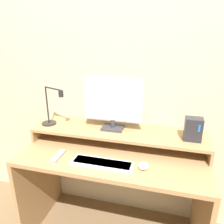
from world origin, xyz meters
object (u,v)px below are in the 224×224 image
at_px(monitor, 113,102).
at_px(router_dock, 193,129).
at_px(mouse, 143,166).
at_px(desk_lamp, 52,112).
at_px(keyboard, 102,163).
at_px(remote_control, 58,156).

distance_m(monitor, router_dock, 0.60).
bearing_deg(mouse, desk_lamp, 162.36).
bearing_deg(keyboard, mouse, 6.13).
bearing_deg(keyboard, desk_lamp, 151.42).
height_order(router_dock, mouse, router_dock).
xyz_separation_m(router_dock, mouse, (-0.30, -0.26, -0.18)).
height_order(monitor, desk_lamp, monitor).
height_order(monitor, router_dock, monitor).
relative_size(desk_lamp, remote_control, 1.97).
xyz_separation_m(mouse, remote_control, (-0.60, -0.02, -0.01)).
distance_m(desk_lamp, router_dock, 1.08).
height_order(desk_lamp, mouse, desk_lamp).
xyz_separation_m(desk_lamp, remote_control, (0.18, -0.26, -0.22)).
height_order(desk_lamp, remote_control, desk_lamp).
height_order(monitor, keyboard, monitor).
bearing_deg(router_dock, monitor, 175.71).
bearing_deg(mouse, monitor, 132.89).
height_order(monitor, mouse, monitor).
relative_size(router_dock, mouse, 1.95).
relative_size(monitor, mouse, 5.36).
bearing_deg(router_dock, mouse, -139.22).
distance_m(desk_lamp, remote_control, 0.39).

